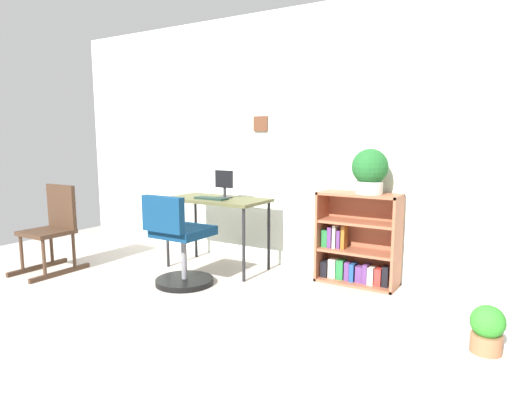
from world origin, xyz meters
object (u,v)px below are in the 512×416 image
at_px(keyboard, 211,198).
at_px(bookshelf_low, 357,243).
at_px(monitor, 224,184).
at_px(desk, 217,204).
at_px(potted_plant_on_shelf, 370,170).
at_px(rocking_chair, 53,228).
at_px(potted_plant_floor, 487,329).
at_px(office_chair, 179,246).

height_order(keyboard, bookshelf_low, bookshelf_low).
distance_m(monitor, keyboard, 0.21).
bearing_deg(monitor, desk, -126.26).
height_order(desk, bookshelf_low, bookshelf_low).
xyz_separation_m(keyboard, potted_plant_on_shelf, (1.45, 0.34, 0.31)).
relative_size(rocking_chair, potted_plant_on_shelf, 2.18).
bearing_deg(potted_plant_on_shelf, potted_plant_floor, -39.15).
xyz_separation_m(office_chair, potted_plant_on_shelf, (1.41, 0.87, 0.67)).
bearing_deg(keyboard, potted_plant_floor, -11.43).
bearing_deg(potted_plant_on_shelf, office_chair, -148.20).
xyz_separation_m(desk, bookshelf_low, (1.35, 0.30, -0.29)).
xyz_separation_m(monitor, potted_plant_on_shelf, (1.41, 0.18, 0.18)).
height_order(desk, rocking_chair, rocking_chair).
distance_m(monitor, potted_plant_on_shelf, 1.43).
relative_size(monitor, potted_plant_on_shelf, 0.70).
distance_m(desk, potted_plant_floor, 2.61).
distance_m(keyboard, rocking_chair, 1.59).
bearing_deg(rocking_chair, bookshelf_low, 24.47).
relative_size(keyboard, potted_plant_on_shelf, 0.85).
relative_size(office_chair, potted_plant_floor, 2.77).
height_order(monitor, bookshelf_low, monitor).
height_order(office_chair, potted_plant_on_shelf, potted_plant_on_shelf).
xyz_separation_m(monitor, potted_plant_floor, (2.45, -0.66, -0.70)).
relative_size(keyboard, bookshelf_low, 0.40).
bearing_deg(bookshelf_low, potted_plant_floor, -38.05).
relative_size(desk, bookshelf_low, 1.22).
bearing_deg(potted_plant_floor, keyboard, 168.57).
bearing_deg(monitor, keyboard, -106.19).
relative_size(monitor, rocking_chair, 0.32).
bearing_deg(bookshelf_low, rocking_chair, -155.53).
bearing_deg(keyboard, bookshelf_low, 16.25).
height_order(keyboard, office_chair, office_chair).
bearing_deg(rocking_chair, monitor, 35.58).
relative_size(monitor, bookshelf_low, 0.33).
bearing_deg(potted_plant_floor, bookshelf_low, 141.95).
bearing_deg(office_chair, monitor, 90.14).
height_order(desk, keyboard, keyboard).
xyz_separation_m(rocking_chair, potted_plant_floor, (3.82, 0.32, -0.28)).
distance_m(desk, monitor, 0.21).
bearing_deg(office_chair, potted_plant_floor, 0.63).
xyz_separation_m(office_chair, rocking_chair, (-1.37, -0.29, 0.07)).
bearing_deg(bookshelf_low, office_chair, -144.62).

